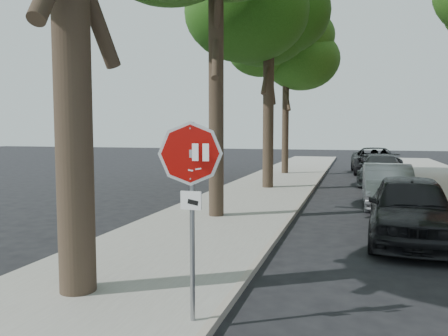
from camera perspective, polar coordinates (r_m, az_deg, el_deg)
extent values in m
plane|color=black|center=(5.96, 2.67, -21.07)|extent=(120.00, 120.00, 0.00)
cube|color=gray|center=(17.80, 4.19, -3.46)|extent=(4.00, 55.00, 0.12)
cube|color=#9E9384|center=(17.48, 10.78, -3.66)|extent=(0.12, 55.00, 0.13)
cube|color=#9E9384|center=(17.60, 25.21, -3.98)|extent=(0.12, 55.00, 0.13)
cylinder|color=gray|center=(5.70, -4.17, -7.17)|extent=(0.06, 0.06, 2.60)
cube|color=#99999E|center=(5.55, -4.34, 1.89)|extent=(0.05, 0.06, 0.10)
cylinder|color=#99999E|center=(5.55, -4.35, 1.89)|extent=(0.76, 0.32, 0.82)
cylinder|color=white|center=(5.54, -4.40, 1.88)|extent=(0.76, 0.32, 0.82)
cylinder|color=#BD0B07|center=(5.53, -4.42, 1.88)|extent=(0.68, 0.29, 0.74)
cube|color=white|center=(5.60, -6.47, 2.10)|extent=(0.08, 0.00, 0.22)
cube|color=white|center=(5.55, -5.14, 2.09)|extent=(0.08, 0.00, 0.22)
cube|color=white|center=(5.50, -3.78, 2.07)|extent=(0.08, 0.00, 0.22)
cube|color=white|center=(5.45, -2.40, 2.05)|extent=(0.08, 0.00, 0.22)
cube|color=silver|center=(5.57, -5.51, -0.07)|extent=(0.08, 0.00, 0.03)
cube|color=silver|center=(5.54, -4.46, -0.30)|extent=(0.08, 0.00, 0.03)
cube|color=silver|center=(5.50, -3.39, -0.12)|extent=(0.08, 0.00, 0.03)
cube|color=white|center=(5.61, -4.34, -4.25)|extent=(0.28, 0.02, 0.24)
cube|color=black|center=(5.59, -4.09, -4.49)|extent=(0.15, 0.00, 0.08)
cylinder|color=black|center=(13.01, -1.04, 14.81)|extent=(0.44, 0.44, 9.50)
cylinder|color=black|center=(19.72, 5.85, 12.07)|extent=(0.48, 0.48, 10.00)
ellipsoid|color=#163C0B|center=(20.27, 5.92, 19.95)|extent=(4.62, 4.62, 3.70)
ellipsoid|color=#163C0B|center=(21.13, 4.00, 18.15)|extent=(4.20, 4.20, 3.36)
cylinder|color=black|center=(26.59, 8.06, 9.06)|extent=(0.40, 0.40, 9.00)
ellipsoid|color=#184E11|center=(26.90, 8.12, 14.42)|extent=(4.16, 4.16, 3.33)
ellipsoid|color=#184E11|center=(26.40, 10.08, 16.67)|extent=(3.40, 3.40, 2.72)
ellipsoid|color=#184E11|center=(27.70, 6.76, 13.36)|extent=(3.78, 3.78, 3.02)
imported|color=black|center=(11.29, 23.17, -4.83)|extent=(2.11, 4.75, 1.59)
imported|color=#94959C|center=(16.08, 20.56, -2.19)|extent=(1.60, 4.50, 1.48)
imported|color=#47484C|center=(22.97, 19.85, -0.19)|extent=(2.48, 5.22, 1.47)
imported|color=black|center=(28.68, 19.12, 0.91)|extent=(2.96, 5.95, 1.62)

